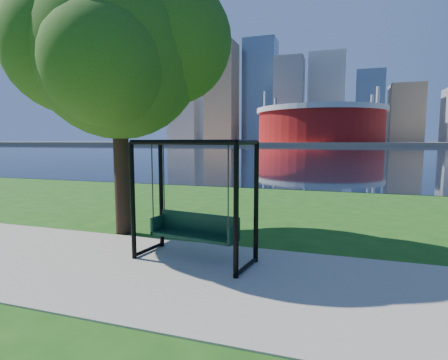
% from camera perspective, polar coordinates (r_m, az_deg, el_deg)
% --- Properties ---
extents(ground, '(900.00, 900.00, 0.00)m').
position_cam_1_polar(ground, '(7.23, -1.25, -14.28)').
color(ground, '#1E5114').
rests_on(ground, ground).
extents(path, '(120.00, 4.00, 0.03)m').
position_cam_1_polar(path, '(6.78, -2.70, -15.56)').
color(path, '#9E937F').
rests_on(path, ground).
extents(river, '(900.00, 180.00, 0.02)m').
position_cam_1_polar(river, '(108.43, 16.97, 4.71)').
color(river, black).
rests_on(river, ground).
extents(far_bank, '(900.00, 228.00, 2.00)m').
position_cam_1_polar(far_bank, '(312.39, 17.78, 5.74)').
color(far_bank, '#937F60').
rests_on(far_bank, ground).
extents(stadium, '(83.00, 83.00, 32.00)m').
position_cam_1_polar(stadium, '(241.97, 15.37, 8.87)').
color(stadium, maroon).
rests_on(stadium, far_bank).
extents(skyline, '(392.00, 66.00, 96.50)m').
position_cam_1_polar(skyline, '(327.54, 17.25, 11.89)').
color(skyline, gray).
rests_on(skyline, far_bank).
extents(swing, '(2.65, 1.45, 2.58)m').
position_cam_1_polar(swing, '(7.38, -4.86, -3.82)').
color(swing, black).
rests_on(swing, ground).
extents(park_tree, '(5.75, 5.19, 7.14)m').
position_cam_1_polar(park_tree, '(10.23, -17.01, 19.72)').
color(park_tree, black).
rests_on(park_tree, ground).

